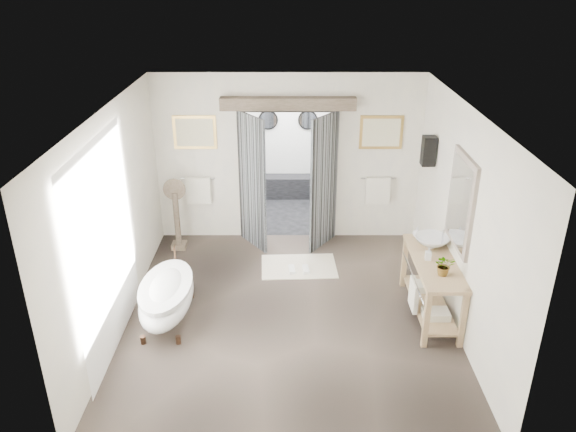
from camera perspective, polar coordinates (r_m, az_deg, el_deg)
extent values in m
plane|color=brown|center=(7.98, 0.00, -10.00)|extent=(5.00, 5.00, 0.00)
cube|color=silver|center=(5.10, 0.00, -12.54)|extent=(4.50, 0.02, 2.90)
cube|color=silver|center=(7.60, -17.23, -0.51)|extent=(0.02, 5.00, 2.90)
cube|color=silver|center=(7.60, 17.23, -0.51)|extent=(0.02, 5.00, 2.90)
cube|color=silver|center=(9.70, -9.09, 5.75)|extent=(1.45, 0.02, 2.90)
cube|color=silver|center=(9.70, 9.09, 5.75)|extent=(1.45, 0.02, 2.90)
cube|color=silver|center=(9.27, 0.00, 12.57)|extent=(1.60, 0.02, 0.60)
cube|color=silver|center=(6.77, 0.00, 10.65)|extent=(4.50, 5.00, 0.02)
cube|color=white|center=(7.11, -18.05, -3.29)|extent=(0.02, 2.20, 2.70)
cube|color=gray|center=(7.53, 17.19, 1.35)|extent=(0.05, 0.95, 1.25)
cube|color=silver|center=(7.52, 16.98, 1.35)|extent=(0.01, 0.80, 1.10)
cube|color=black|center=(8.80, 14.10, 6.44)|extent=(0.20, 0.20, 0.45)
sphere|color=#FFCC8C|center=(8.80, 14.10, 6.44)|extent=(0.10, 0.10, 0.10)
cube|color=black|center=(11.04, 0.00, 0.39)|extent=(2.20, 2.00, 0.01)
cube|color=silver|center=(10.27, 0.00, 13.19)|extent=(2.20, 2.00, 0.02)
cube|color=white|center=(11.54, 0.00, 8.08)|extent=(2.20, 0.02, 2.50)
cube|color=white|center=(10.65, -5.97, 6.51)|extent=(0.02, 2.00, 2.50)
cube|color=white|center=(10.65, 5.97, 6.51)|extent=(0.02, 2.00, 2.50)
cube|color=black|center=(11.71, 0.00, 3.01)|extent=(2.00, 0.35, 0.45)
cylinder|color=silver|center=(11.43, -2.04, 9.71)|extent=(0.40, 0.03, 0.40)
cylinder|color=silver|center=(11.43, 2.03, 9.71)|extent=(0.40, 0.03, 0.40)
cube|color=black|center=(9.71, -4.74, 4.13)|extent=(0.07, 0.10, 2.30)
cube|color=black|center=(9.71, 4.74, 4.13)|extent=(0.07, 0.10, 2.30)
cube|color=black|center=(9.34, 0.00, 10.77)|extent=(1.67, 0.10, 0.07)
cube|color=black|center=(9.37, -3.68, 3.39)|extent=(0.49, 0.68, 2.30)
cube|color=black|center=(9.37, 3.68, 3.39)|extent=(0.49, 0.68, 2.30)
cube|color=brown|center=(9.21, 0.00, 11.35)|extent=(2.20, 0.20, 0.20)
cube|color=#B78D43|center=(9.54, -9.45, 8.38)|extent=(0.72, 0.03, 0.57)
cube|color=beige|center=(9.53, -9.46, 8.36)|extent=(0.62, 0.01, 0.47)
cube|color=#B78D43|center=(9.54, 9.45, 8.38)|extent=(0.72, 0.03, 0.57)
cube|color=beige|center=(9.53, 9.46, 8.36)|extent=(0.62, 0.01, 0.47)
cylinder|color=silver|center=(9.76, -9.16, 3.80)|extent=(0.60, 0.02, 0.02)
cube|color=white|center=(9.82, -9.09, 2.56)|extent=(0.42, 0.08, 0.48)
cylinder|color=silver|center=(9.76, 9.16, 3.80)|extent=(0.60, 0.02, 0.02)
cube|color=white|center=(9.82, 9.09, 2.56)|extent=(0.42, 0.08, 0.48)
cylinder|color=#3F291B|center=(7.66, -14.51, -12.08)|extent=(0.07, 0.07, 0.11)
cylinder|color=#3F291B|center=(7.56, -11.08, -12.24)|extent=(0.07, 0.07, 0.11)
cylinder|color=#3F291B|center=(8.54, -12.82, -7.73)|extent=(0.07, 0.07, 0.11)
cylinder|color=#3F291B|center=(8.45, -9.77, -7.81)|extent=(0.07, 0.07, 0.11)
ellipsoid|color=white|center=(7.88, -12.20, -8.04)|extent=(0.69, 1.55, 0.49)
cylinder|color=#3F291B|center=(8.33, -11.44, -3.66)|extent=(0.03, 0.03, 0.20)
cube|color=tan|center=(7.37, 13.91, -10.07)|extent=(0.07, 0.07, 0.85)
cube|color=tan|center=(7.50, 17.37, -9.91)|extent=(0.07, 0.07, 0.85)
cube|color=tan|center=(8.60, 11.74, -4.50)|extent=(0.07, 0.07, 0.85)
cube|color=tan|center=(8.70, 14.72, -4.44)|extent=(0.07, 0.07, 0.85)
cube|color=tan|center=(7.83, 14.65, -4.53)|extent=(0.55, 1.60, 0.05)
cube|color=tan|center=(8.17, 14.16, -8.61)|extent=(0.45, 1.50, 0.03)
cylinder|color=silver|center=(7.88, 12.57, -5.99)|extent=(0.02, 1.40, 0.02)
cube|color=white|center=(7.86, 12.65, -7.81)|extent=(0.06, 0.34, 0.42)
cube|color=white|center=(7.85, 14.78, -9.60)|extent=(0.35, 0.25, 0.10)
cube|color=white|center=(8.42, 13.67, -6.94)|extent=(0.35, 0.25, 0.10)
cube|color=brown|center=(9.87, -10.99, -2.94)|extent=(0.24, 0.24, 0.09)
cylinder|color=brown|center=(9.65, -11.23, -0.26)|extent=(0.10, 0.10, 0.94)
cylinder|color=silver|center=(9.46, -11.46, 2.70)|extent=(0.33, 0.02, 0.33)
cylinder|color=brown|center=(9.45, -11.48, 2.67)|extent=(0.38, 0.02, 0.38)
cube|color=beige|center=(9.12, 1.11, -5.13)|extent=(1.23, 0.85, 0.01)
cube|color=white|center=(8.98, 0.39, -5.44)|extent=(0.12, 0.25, 0.05)
cube|color=white|center=(8.98, 1.83, -5.43)|extent=(0.12, 0.25, 0.05)
imported|color=white|center=(8.12, 14.39, -2.56)|extent=(0.51, 0.51, 0.17)
imported|color=gray|center=(7.44, 15.61, -4.84)|extent=(0.27, 0.24, 0.28)
imported|color=gray|center=(7.77, 14.07, -3.75)|extent=(0.09, 0.09, 0.18)
imported|color=gray|center=(8.38, 12.96, -1.58)|extent=(0.15, 0.15, 0.15)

